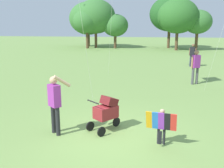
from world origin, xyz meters
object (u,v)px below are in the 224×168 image
at_px(child_with_butterfly_kite, 162,123).
at_px(stroller, 106,110).
at_px(person_red_shirt, 196,64).
at_px(person_sitting_far, 193,53).
at_px(person_adult_flyer, 55,100).

bearing_deg(child_with_butterfly_kite, stroller, 155.22).
relative_size(stroller, person_red_shirt, 0.58).
xyz_separation_m(child_with_butterfly_kite, person_sitting_far, (2.65, 13.15, 0.40)).
distance_m(child_with_butterfly_kite, person_adult_flyer, 2.96).
bearing_deg(stroller, child_with_butterfly_kite, -24.78).
relative_size(child_with_butterfly_kite, person_adult_flyer, 0.55).
height_order(person_red_shirt, person_sitting_far, person_red_shirt).
xyz_separation_m(child_with_butterfly_kite, stroller, (-1.56, 0.72, 0.01)).
bearing_deg(person_red_shirt, person_adult_flyer, -124.63).
bearing_deg(person_adult_flyer, person_sitting_far, 66.69).
bearing_deg(stroller, person_sitting_far, 71.28).
height_order(person_adult_flyer, stroller, person_adult_flyer).
distance_m(child_with_butterfly_kite, stroller, 1.72).
xyz_separation_m(person_red_shirt, person_sitting_far, (0.71, 5.88, -0.06)).
bearing_deg(person_adult_flyer, child_with_butterfly_kite, -4.31).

